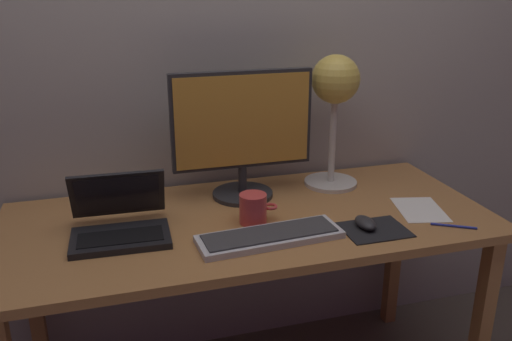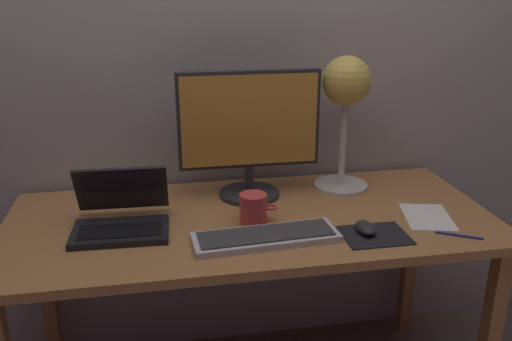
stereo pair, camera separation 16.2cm
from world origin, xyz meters
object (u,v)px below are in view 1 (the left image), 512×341
laptop (119,217)px  desk_lamp (335,92)px  keyboard_main (270,236)px  pen (454,226)px  mouse (365,223)px  coffee_mug (254,208)px  monitor (242,129)px

laptop → desk_lamp: (0.79, 0.20, 0.30)m
keyboard_main → pen: (0.59, -0.08, -0.01)m
laptop → pen: (1.02, -0.26, -0.05)m
laptop → mouse: 0.76m
keyboard_main → coffee_mug: (-0.01, 0.13, 0.04)m
monitor → pen: size_ratio=3.54×
keyboard_main → laptop: 0.47m
mouse → pen: size_ratio=0.69×
desk_lamp → pen: (0.22, -0.46, -0.35)m
keyboard_main → mouse: bearing=-1.7°
desk_lamp → coffee_mug: bearing=-146.8°
coffee_mug → pen: size_ratio=0.88×
monitor → pen: (0.58, -0.44, -0.25)m
monitor → keyboard_main: bearing=-91.7°
coffee_mug → pen: bearing=-19.6°
laptop → coffee_mug: size_ratio=2.44×
monitor → mouse: bearing=-50.6°
laptop → coffee_mug: laptop is taller
pen → keyboard_main: bearing=172.3°
monitor → laptop: bearing=-157.7°
monitor → mouse: monitor is taller
keyboard_main → coffee_mug: bearing=94.6°
desk_lamp → mouse: bearing=-97.6°
laptop → pen: size_ratio=2.15×
keyboard_main → desk_lamp: (0.36, 0.38, 0.35)m
pen → monitor: bearing=142.8°
monitor → pen: 0.76m
desk_lamp → coffee_mug: desk_lamp is taller
desk_lamp → coffee_mug: 0.54m
keyboard_main → coffee_mug: 0.14m
laptop → desk_lamp: desk_lamp is taller
coffee_mug → pen: (0.60, -0.21, -0.04)m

